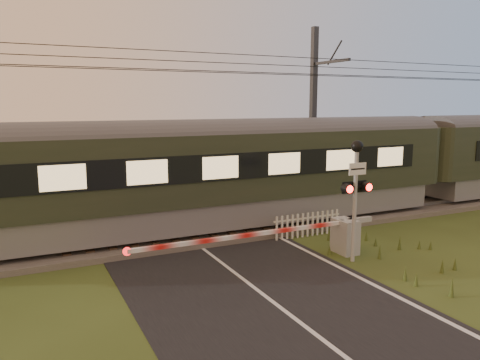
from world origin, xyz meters
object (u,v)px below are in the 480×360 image
boom_gate (333,236)px  picket_fence (308,225)px  crossing_signal (356,179)px  catenary_mast (314,115)px  train (420,159)px

boom_gate → picket_fence: size_ratio=2.89×
crossing_signal → catenary_mast: (3.24, 6.80, 1.58)m
train → crossing_signal: (-7.25, -4.56, 0.29)m
boom_gate → catenary_mast: bearing=60.8°
train → catenary_mast: bearing=150.9°
boom_gate → catenary_mast: (3.39, 6.08, 3.37)m
crossing_signal → picket_fence: bearing=84.7°
picket_fence → catenary_mast: 6.21m
train → boom_gate: bearing=-152.5°
picket_fence → boom_gate: bearing=-101.7°
picket_fence → catenary_mast: (2.99, 4.13, 3.55)m
crossing_signal → catenary_mast: catenary_mast is taller
crossing_signal → catenary_mast: size_ratio=0.45×
crossing_signal → picket_fence: crossing_signal is taller
picket_fence → catenary_mast: bearing=54.1°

